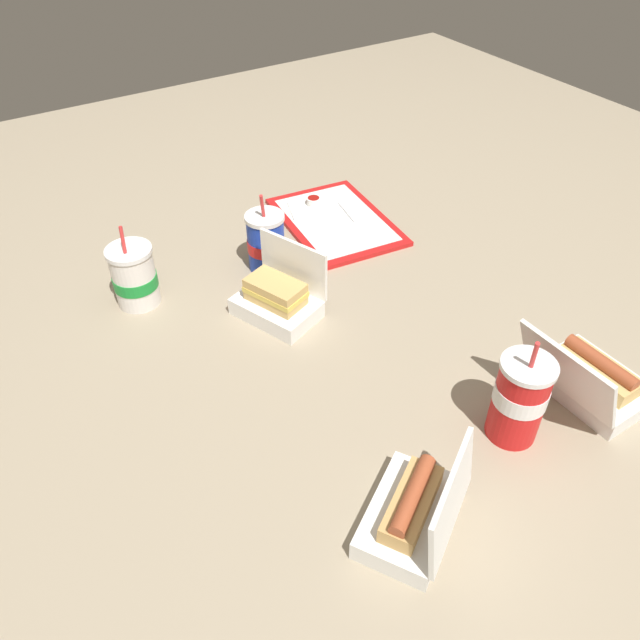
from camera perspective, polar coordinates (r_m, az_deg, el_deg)
The scene contains 11 objects.
ground_plane at distance 1.33m, azimuth 2.34°, elevation -1.69°, with size 3.20×3.20×0.00m, color gray.
food_tray at distance 1.70m, azimuth 1.45°, elevation 9.00°, with size 0.40×0.30×0.01m.
ketchup_cup at distance 1.75m, azimuth -0.60°, elevation 10.80°, with size 0.04×0.04×0.02m.
napkin_stack at distance 1.74m, azimuth -1.08°, elevation 10.13°, with size 0.10×0.10×0.00m, color white.
plastic_fork at distance 1.73m, azimuth 2.54°, elevation 9.86°, with size 0.11×0.01×0.01m, color white.
clamshell_hotdog_corner at distance 1.29m, azimuth 23.50°, elevation -4.99°, with size 0.20×0.21×0.18m.
clamshell_sandwich_center at distance 1.37m, azimuth -3.86°, elevation 2.03°, with size 0.21×0.18×0.16m.
clamshell_hotdog_right at distance 1.02m, azimuth 8.68°, elevation -16.89°, with size 0.21×0.23×0.16m.
soda_cup_corner at distance 1.45m, azimuth -16.61°, elevation 3.84°, with size 0.10×0.10×0.20m.
soda_cup_left at distance 1.50m, azimuth -4.95°, elevation 7.11°, with size 0.09×0.09×0.21m.
soda_cup_right at distance 1.14m, azimuth 17.78°, elevation -6.83°, with size 0.10×0.10×0.23m.
Camera 1 is at (0.81, -0.58, 0.89)m, focal length 35.00 mm.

